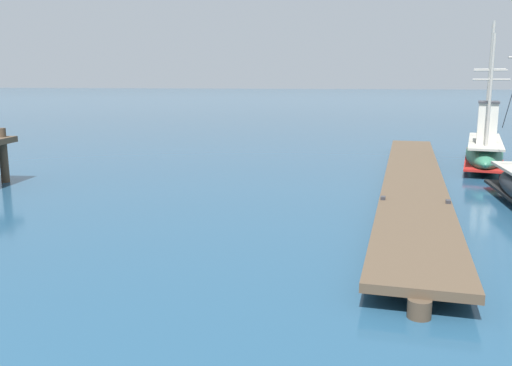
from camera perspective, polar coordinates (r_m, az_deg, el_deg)
name	(u,v)px	position (r m, az deg, el deg)	size (l,w,h in m)	color
floating_dock	(413,177)	(18.52, 16.14, 0.58)	(3.02, 20.79, 0.53)	brown
fishing_boat_2	(485,148)	(24.15, 22.82, 3.36)	(2.61, 7.98, 5.82)	#337556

